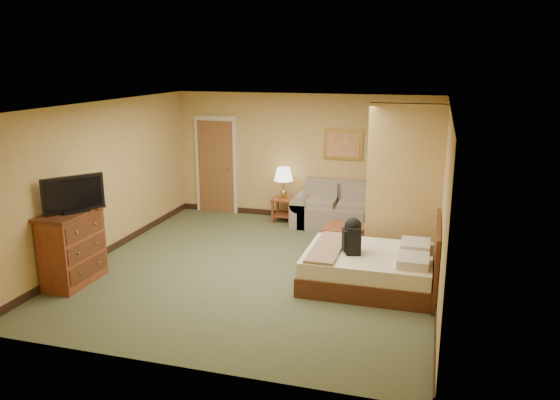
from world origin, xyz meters
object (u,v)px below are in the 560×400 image
(loveseat, at_px, (338,213))
(coffee_table, at_px, (345,233))
(dresser, at_px, (73,247))
(bed, at_px, (373,267))

(loveseat, distance_m, coffee_table, 1.38)
(loveseat, bearing_deg, dresser, -130.13)
(dresser, distance_m, bed, 4.45)
(coffee_table, bearing_deg, dresser, -144.94)
(loveseat, bearing_deg, bed, -69.72)
(dresser, relative_size, bed, 0.58)
(coffee_table, relative_size, dresser, 0.65)
(loveseat, distance_m, bed, 2.94)
(bed, bearing_deg, dresser, -165.20)
(loveseat, height_order, bed, bed)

